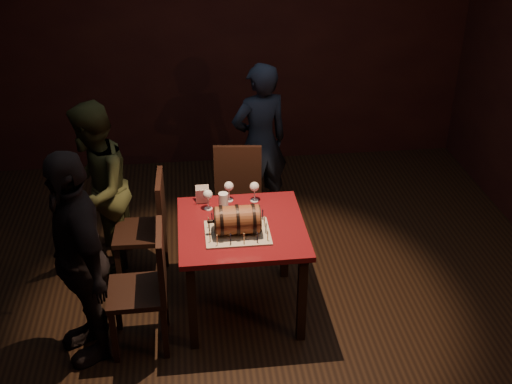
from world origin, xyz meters
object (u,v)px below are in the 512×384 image
pub_table (242,238)px  wine_glass_mid (229,187)px  person_back (260,142)px  person_left_rear (96,190)px  person_left_front (78,258)px  wine_glass_right (254,187)px  barrel_cake (237,220)px  pint_of_ale (223,203)px  chair_left_rear (150,224)px  chair_back (238,184)px  chair_left_front (148,283)px  wine_glass_left (208,195)px

pub_table → wine_glass_mid: 0.43m
person_back → person_left_rear: bearing=8.7°
person_left_front → wine_glass_right: bearing=93.7°
wine_glass_mid → wine_glass_right: 0.19m
wine_glass_right → person_left_front: size_ratio=0.10×
person_back → pub_table: bearing=59.9°
pub_table → person_back: person_back is taller
barrel_cake → wine_glass_mid: (-0.02, 0.46, 0.01)m
person_left_front → person_back: bearing=116.7°
wine_glass_mid → wine_glass_right: bearing=-8.6°
barrel_cake → pint_of_ale: 0.32m
pub_table → chair_left_rear: size_ratio=0.97×
chair_back → chair_left_rear: 0.94m
person_left_rear → person_left_front: 0.99m
wine_glass_mid → chair_left_rear: bearing=171.1°
chair_back → person_back: person_back is taller
person_left_front → chair_back: bearing=115.3°
pint_of_ale → barrel_cake: bearing=-76.8°
wine_glass_right → pint_of_ale: 0.28m
pint_of_ale → chair_left_rear: bearing=156.3°
pub_table → person_back: 1.42m
pub_table → wine_glass_mid: size_ratio=5.59×
wine_glass_mid → person_left_front: size_ratio=0.10×
chair_left_front → person_left_rear: 1.09m
wine_glass_left → person_back: 1.25m
barrel_cake → chair_back: barrel_cake is taller
person_back → person_left_front: bearing=32.5°
wine_glass_left → chair_left_rear: size_ratio=0.17×
pub_table → pint_of_ale: pint_of_ale is taller
pub_table → barrel_cake: bearing=-111.1°
wine_glass_mid → person_left_front: bearing=-147.4°
pub_table → person_left_rear: (-1.09, 0.69, 0.08)m
chair_left_rear → person_left_rear: size_ratio=0.64×
barrel_cake → person_left_rear: bearing=143.0°
chair_left_front → person_back: (0.97, 1.67, 0.22)m
wine_glass_mid → wine_glass_right: (0.19, -0.03, 0.00)m
barrel_cake → person_left_rear: size_ratio=0.25×
barrel_cake → chair_left_rear: (-0.64, 0.56, -0.34)m
chair_left_rear → chair_left_front: 0.75m
wine_glass_mid → pint_of_ale: 0.17m
pub_table → person_left_rear: size_ratio=0.62×
wine_glass_left → wine_glass_mid: size_ratio=1.00×
wine_glass_right → pint_of_ale: wine_glass_right is taller
pub_table → wine_glass_right: (0.13, 0.33, 0.23)m
wine_glass_right → pint_of_ale: size_ratio=1.07×
pint_of_ale → chair_left_front: bearing=-138.0°
wine_glass_left → wine_glass_right: bearing=12.5°
person_left_rear → barrel_cake: bearing=59.0°
pub_table → person_back: bearing=77.7°
chair_left_rear → chair_left_front: size_ratio=1.00×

